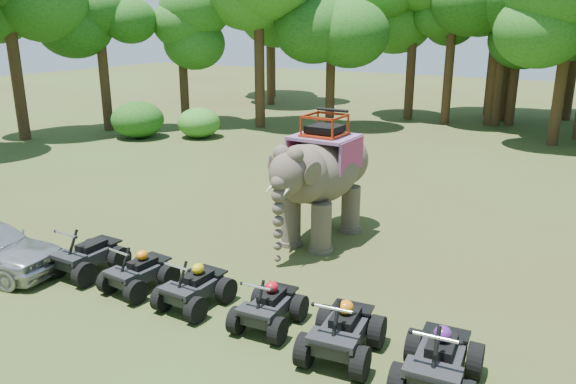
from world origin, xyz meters
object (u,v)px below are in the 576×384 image
Objects in this scene: elephant at (322,177)px; atv_3 at (269,301)px; atv_0 at (87,249)px; atv_4 at (343,324)px; atv_5 at (439,353)px; atv_2 at (194,281)px; atv_1 at (138,267)px.

elephant is 2.81× the size of atv_3.
atv_4 is (6.98, -0.01, 0.02)m from atv_0.
atv_4 is 1.82m from atv_5.
atv_2 reaches higher than atv_3.
atv_4 is (3.61, -0.06, 0.06)m from atv_2.
atv_2 is at bearing 5.29° from atv_1.
atv_1 is 1.63m from atv_2.
elephant is 5.22m from atv_2.
atv_0 reaches higher than atv_3.
atv_0 is 1.07× the size of atv_2.
atv_1 is 3.49m from atv_3.
atv_1 is at bearing 177.45° from atv_3.
atv_3 is at bearing -73.82° from elephant.
atv_3 is (5.23, 0.17, -0.05)m from atv_0.
atv_0 is 5.23m from atv_3.
atv_5 reaches higher than atv_1.
atv_2 is at bearing 0.27° from atv_0.
atv_0 reaches higher than atv_2.
atv_1 is at bearing 172.21° from atv_4.
atv_5 reaches higher than atv_0.
atv_1 is 0.88× the size of atv_4.
elephant reaches higher than atv_3.
atv_5 is at bearing -0.42° from atv_2.
atv_3 is 0.88× the size of atv_4.
atv_1 is 0.86× the size of atv_5.
atv_2 is (1.63, 0.05, 0.01)m from atv_1.
elephant is at bearing 113.74° from atv_4.
atv_4 is at bearing -0.32° from atv_2.
atv_4 reaches higher than atv_2.
atv_4 is at bearing -11.53° from atv_3.
elephant is 2.56× the size of atv_0.
atv_2 is 0.90× the size of atv_4.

